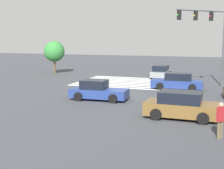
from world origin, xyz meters
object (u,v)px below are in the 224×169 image
Objects in this scene: car_1 at (181,106)px; traffic_signal_mast at (210,30)px; pedestrian at (221,118)px; car_0 at (177,82)px; car_4 at (161,72)px; car_3 at (98,91)px; tree_corner_a at (54,51)px.

traffic_signal_mast is at bearing 86.49° from car_1.
car_0 is at bearing -29.18° from pedestrian.
car_0 is 14.41m from pedestrian.
car_4 is (2.94, -7.79, 0.01)m from car_0.
car_0 is 1.11× the size of car_4.
car_0 is (2.61, 1.98, -4.76)m from traffic_signal_mast.
car_4 is at bearing 78.96° from car_3.
traffic_signal_mast reaches higher than car_1.
car_0 is at bearing 155.82° from tree_corner_a.
car_4 is (4.48, -18.41, -0.04)m from car_1.
car_0 is 1.04× the size of car_3.
car_1 is 26.38m from tree_corner_a.
tree_corner_a is at bearing -0.20° from pedestrian.
traffic_signal_mast is 13.49m from car_1.
traffic_signal_mast is at bearing 46.68° from car_3.
car_0 is 19.05m from tree_corner_a.
traffic_signal_mast reaches higher than car_0.
traffic_signal_mast is 5.77m from car_0.
car_4 is at bearing -179.86° from tree_corner_a.
car_0 is 2.64× the size of pedestrian.
car_1 reaches higher than car_3.
car_4 is 2.38× the size of pedestrian.
car_3 reaches higher than car_4.
car_4 is (-2.30, -14.80, 0.04)m from car_3.
car_3 is at bearing 129.17° from tree_corner_a.
traffic_signal_mast is at bearing -135.68° from car_4.
pedestrian reaches higher than car_4.
car_3 is (6.78, -3.61, -0.08)m from car_1.
car_1 is 18.95m from car_4.
pedestrian is at bearing -39.62° from car_3.
pedestrian is at bearing 134.18° from tree_corner_a.
car_0 reaches higher than car_4.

